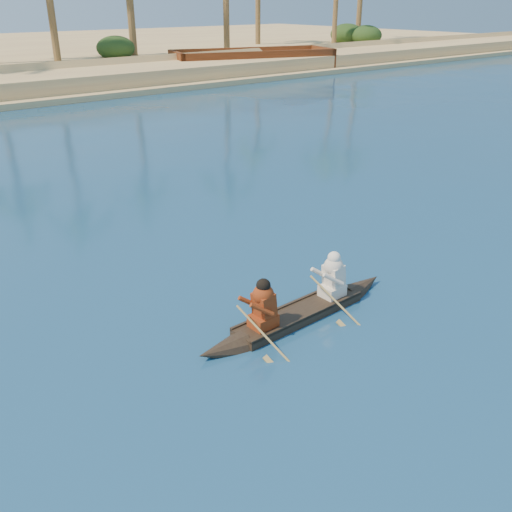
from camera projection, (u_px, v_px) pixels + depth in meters
canoe at (299, 306)px, 10.85m from camera, size 4.70×0.70×1.29m
barge_right at (253, 63)px, 46.24m from camera, size 13.62×8.10×2.15m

